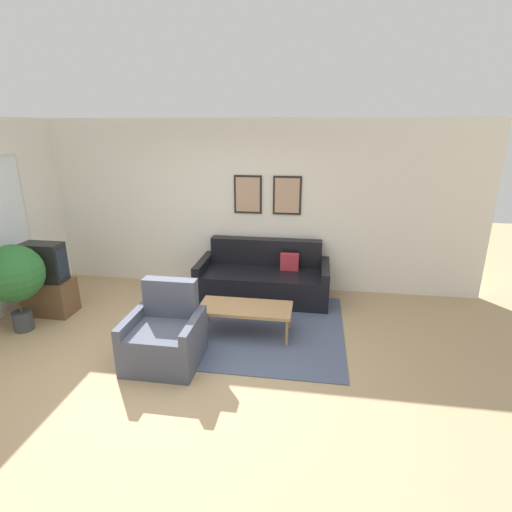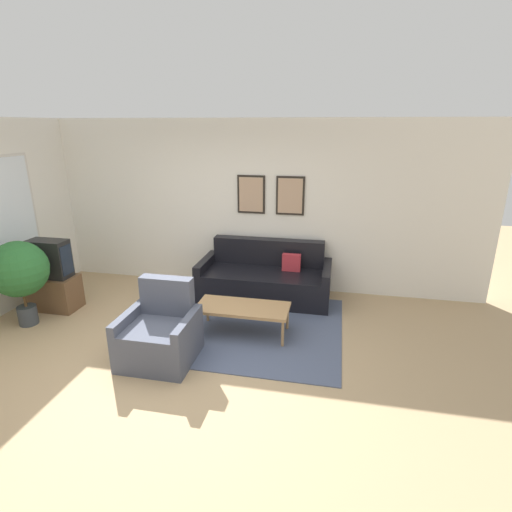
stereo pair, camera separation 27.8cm
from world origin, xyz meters
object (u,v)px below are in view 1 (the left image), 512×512
object	(u,v)px
couch	(264,279)
coffee_table	(245,309)
armchair	(165,337)
potted_plant_tall	(14,275)
tv	(44,262)

from	to	relation	value
couch	coffee_table	distance (m)	1.21
couch	armchair	size ratio (longest dim) A/B	2.21
couch	potted_plant_tall	size ratio (longest dim) A/B	1.72
armchair	potted_plant_tall	xyz separation A→B (m)	(-2.14, 0.42, 0.47)
armchair	potted_plant_tall	size ratio (longest dim) A/B	0.78
couch	coffee_table	xyz separation A→B (m)	(-0.07, -1.21, 0.05)
coffee_table	potted_plant_tall	size ratio (longest dim) A/B	1.02
couch	coffee_table	world-z (taller)	couch
coffee_table	tv	world-z (taller)	tv
coffee_table	potted_plant_tall	xyz separation A→B (m)	(-2.93, -0.34, 0.42)
tv	potted_plant_tall	xyz separation A→B (m)	(-0.05, -0.52, -0.00)
couch	tv	world-z (taller)	tv
couch	potted_plant_tall	world-z (taller)	potted_plant_tall
armchair	coffee_table	bearing A→B (deg)	33.24
tv	armchair	xyz separation A→B (m)	(2.09, -0.93, -0.47)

